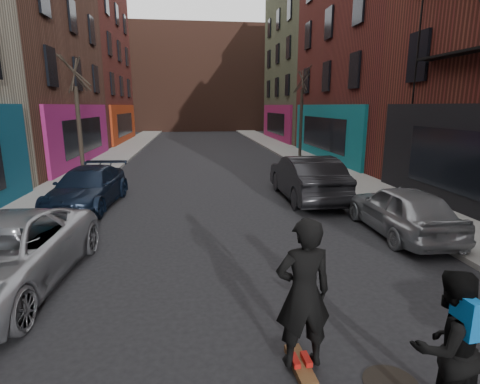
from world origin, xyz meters
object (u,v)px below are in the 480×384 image
object	(u,v)px
parked_right_end	(306,177)
tree_right_far	(302,104)
tree_left_far	(77,107)
skateboarder	(303,293)
skateboard	(300,366)
manhole	(391,384)
parked_right_far	(402,210)
parked_left_end	(88,188)
pedestrian	(447,346)

from	to	relation	value
parked_right_end	tree_right_far	bearing A→B (deg)	-104.88
tree_left_far	skateboarder	xyz separation A→B (m)	(6.58, -14.27, -2.27)
skateboard	manhole	size ratio (longest dim) A/B	1.14
parked_right_far	manhole	world-z (taller)	parked_right_far
parked_left_end	parked_right_end	world-z (taller)	parked_right_end
skateboard	manhole	xyz separation A→B (m)	(1.06, -0.41, -0.04)
skateboarder	parked_right_end	bearing A→B (deg)	-109.51
tree_right_far	parked_right_end	bearing A→B (deg)	-104.98
parked_right_end	skateboard	size ratio (longest dim) A/B	6.27
skateboarder	tree_left_far	bearing A→B (deg)	-67.47
parked_left_end	parked_right_end	distance (m)	7.80
tree_left_far	pedestrian	size ratio (longest dim) A/B	3.68
tree_left_far	manhole	world-z (taller)	tree_left_far
parked_right_far	manhole	distance (m)	6.23
tree_right_far	parked_right_end	xyz separation A→B (m)	(-3.00, -11.21, -2.70)
parked_right_far	pedestrian	world-z (taller)	pedestrian
parked_right_end	manhole	distance (m)	9.67
parked_left_end	parked_right_end	bearing A→B (deg)	5.71
parked_left_end	manhole	bearing A→B (deg)	-52.33
skateboarder	parked_left_end	bearing A→B (deg)	-63.07
parked_left_end	parked_right_end	size ratio (longest dim) A/B	0.93
parked_right_far	parked_right_end	xyz separation A→B (m)	(-1.40, 4.14, 0.14)
tree_left_far	parked_right_far	bearing A→B (deg)	-40.90
tree_right_far	skateboarder	size ratio (longest dim) A/B	3.38
parked_right_far	parked_right_end	size ratio (longest dim) A/B	0.81
parked_right_end	parked_right_far	bearing A→B (deg)	108.77
parked_right_far	tree_left_far	bearing A→B (deg)	-39.95
parked_right_far	skateboarder	distance (m)	6.49
parked_left_end	skateboard	bearing A→B (deg)	-56.08
parked_left_end	parked_right_far	bearing A→B (deg)	-18.81
tree_right_far	manhole	size ratio (longest dim) A/B	9.71
skateboard	manhole	world-z (taller)	skateboard
tree_left_far	manhole	distance (m)	16.90
tree_left_far	parked_right_far	distance (m)	14.54
parked_left_end	parked_right_end	xyz separation A→B (m)	(7.80, 0.13, 0.15)
tree_left_far	parked_right_end	distance (m)	11.05
tree_right_far	skateboarder	xyz separation A→B (m)	(-5.82, -20.27, -2.42)
parked_right_end	parked_left_end	bearing A→B (deg)	1.04
skateboarder	manhole	bearing A→B (deg)	156.48
parked_left_end	pedestrian	bearing A→B (deg)	-52.60
parked_right_far	pedestrian	bearing A→B (deg)	64.74
tree_right_far	pedestrian	size ratio (longest dim) A/B	3.85
skateboarder	tree_right_far	bearing A→B (deg)	-108.24
tree_right_far	parked_right_end	distance (m)	11.92
pedestrian	manhole	world-z (taller)	pedestrian
parked_right_far	tree_right_far	bearing A→B (deg)	-95.00
tree_right_far	parked_right_far	world-z (taller)	tree_right_far
tree_left_far	tree_right_far	world-z (taller)	tree_right_far
parked_right_far	parked_right_end	world-z (taller)	parked_right_end
tree_left_far	parked_right_far	world-z (taller)	tree_left_far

